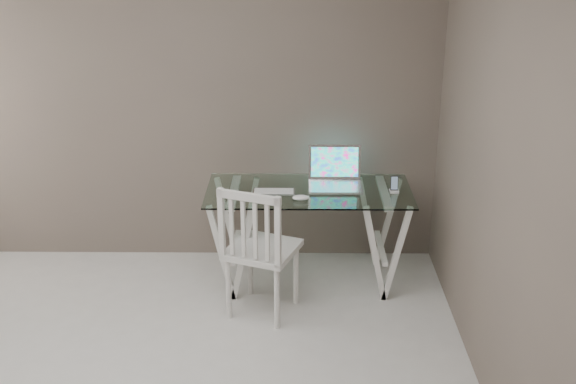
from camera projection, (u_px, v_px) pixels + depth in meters
The scene contains 7 objects.
room at pixel (88, 133), 3.29m from camera, with size 4.50×4.52×2.71m.
desk at pixel (308, 235), 5.41m from camera, with size 1.50×0.70×0.75m.
chair at pixel (258, 246), 4.88m from camera, with size 0.58×0.58×0.98m.
laptop at pixel (335, 176), 5.36m from camera, with size 0.39×0.34×0.27m.
keyboard at pixel (274, 192), 5.24m from camera, with size 0.31×0.13×0.01m, color silver.
mouse at pixel (301, 198), 5.09m from camera, with size 0.12×0.07×0.04m, color white.
phone_dock at pixel (394, 188), 5.23m from camera, with size 0.07×0.07×0.12m.
Camera 1 is at (0.88, -3.13, 2.68)m, focal length 45.00 mm.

